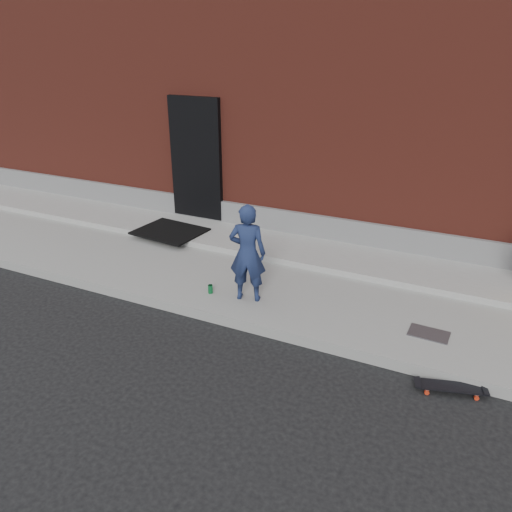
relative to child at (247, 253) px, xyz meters
The scene contains 9 objects.
ground 1.07m from the child, 58.64° to the right, with size 80.00×80.00×0.00m, color black.
sidewalk 1.25m from the child, 69.37° to the left, with size 20.00×3.00×0.15m, color gray.
apron 1.97m from the child, 79.19° to the left, with size 20.00×1.20×0.10m, color gray.
building 6.64m from the child, 86.90° to the left, with size 20.00×8.10×5.00m.
child is the anchor object (origin of this frame).
skateboard 2.95m from the child, 14.06° to the right, with size 0.75×0.37×0.08m.
soda_can 0.84m from the child, behind, with size 0.07×0.07×0.13m, color #187C3D.
doormat 2.78m from the child, 147.63° to the left, with size 1.16×0.94×0.03m, color black.
utility_plate 2.51m from the child, ahead, with size 0.48×0.30×0.01m, color #545459.
Camera 1 is at (2.39, -4.90, 3.50)m, focal length 35.00 mm.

